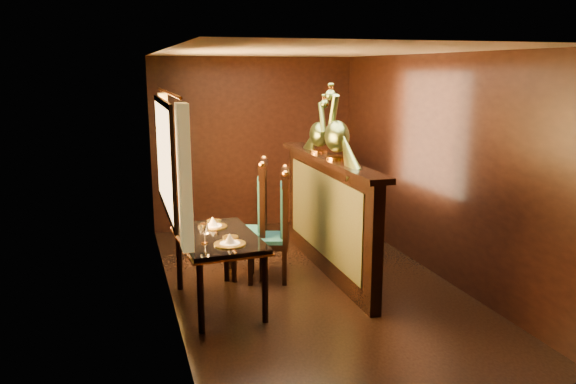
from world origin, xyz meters
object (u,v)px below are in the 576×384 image
object	(u,v)px
chair_left	(278,222)
chair_right	(256,215)
peacock_left	(337,122)
peacock_right	(319,123)
dining_table	(218,242)

from	to	relation	value
chair_left	chair_right	xyz separation A→B (m)	(-0.20, 0.21, 0.04)
peacock_left	peacock_right	bearing A→B (deg)	90.00
chair_right	peacock_right	size ratio (longest dim) A/B	1.96
dining_table	chair_right	bearing A→B (deg)	47.51
peacock_left	peacock_right	world-z (taller)	peacock_left
peacock_left	peacock_right	xyz separation A→B (m)	(0.00, 0.56, -0.06)
dining_table	chair_right	xyz separation A→B (m)	(0.57, 0.70, 0.05)
dining_table	peacock_right	xyz separation A→B (m)	(1.38, 0.89, 1.05)
chair_left	chair_right	distance (m)	0.29
dining_table	peacock_right	bearing A→B (deg)	29.07
dining_table	peacock_right	size ratio (longest dim) A/B	1.84
chair_left	chair_right	size ratio (longest dim) A/B	0.94
chair_right	peacock_right	bearing A→B (deg)	30.04
peacock_left	chair_left	bearing A→B (deg)	164.30
dining_table	chair_left	xyz separation A→B (m)	(0.77, 0.50, 0.01)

